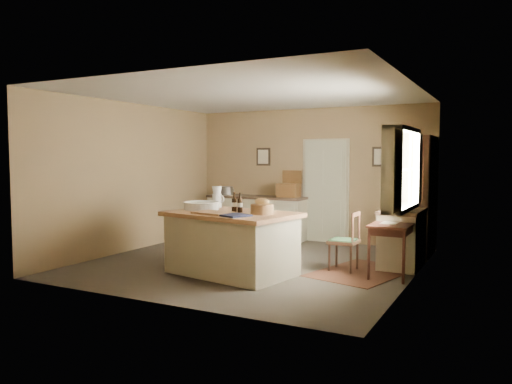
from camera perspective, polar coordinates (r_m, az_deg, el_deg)
ground at (r=8.17m, az=-0.35°, el=-8.09°), size 5.00×5.00×0.00m
wall_back at (r=10.28m, az=6.14°, el=1.96°), size 5.00×0.10×2.70m
wall_front at (r=5.90m, az=-11.70°, el=0.41°), size 5.00×0.10×2.70m
wall_left at (r=9.42m, az=-13.95°, el=1.68°), size 0.10×5.00×2.70m
wall_right at (r=7.19m, az=17.59°, el=0.93°), size 0.10×5.00×2.70m
ceiling at (r=8.05m, az=-0.36°, el=11.05°), size 5.00×5.00×0.00m
door at (r=10.14m, az=7.91°, el=0.25°), size 0.97×0.06×2.11m
framed_prints at (r=10.18m, az=7.16°, el=4.02°), size 2.82×0.02×0.38m
window at (r=7.00m, az=16.72°, el=2.51°), size 0.25×1.99×1.12m
work_island at (r=7.35m, az=-2.84°, el=-5.64°), size 2.03×1.51×1.20m
sideboard at (r=10.50m, az=0.12°, el=-2.73°), size 2.13×0.60×1.18m
rug at (r=7.67m, az=11.95°, el=-8.95°), size 1.46×1.82×0.01m
writing_desk at (r=7.44m, az=15.38°, el=-4.19°), size 0.55×0.91×0.82m
desk_chair at (r=7.66m, az=9.98°, el=-5.63°), size 0.41×0.41×0.88m
right_cabinet at (r=8.15m, az=16.37°, el=-5.02°), size 0.60×1.07×0.99m
shelving_unit at (r=9.20m, az=18.77°, el=-0.41°), size 0.35×0.94×2.08m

